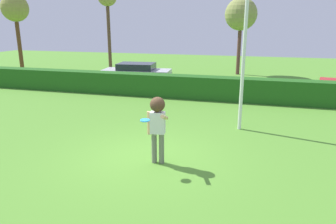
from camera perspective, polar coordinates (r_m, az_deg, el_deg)
ground_plane at (r=9.01m, az=-3.93°, el=-8.08°), size 60.00×60.00×0.00m
person at (r=8.22m, az=-1.90°, el=-1.46°), size 0.61×0.76×1.82m
frisbee at (r=7.76m, az=-4.15°, el=-1.48°), size 0.24×0.24×0.03m
lamppost at (r=11.00m, az=13.71°, el=13.61°), size 0.24×0.24×5.99m
hedge_row at (r=15.85m, az=5.18°, el=4.45°), size 25.50×0.90×1.12m
parked_car_silver at (r=20.03m, az=-5.69°, el=7.14°), size 4.35×2.14×1.25m
birch_tree at (r=27.20m, az=-10.86°, el=19.17°), size 1.56×1.56×6.49m
willow_tree at (r=23.88m, az=12.98°, el=16.65°), size 2.26×2.26×5.38m
bare_elm_tree at (r=27.48m, az=-25.80°, el=16.25°), size 2.00×2.00×5.74m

